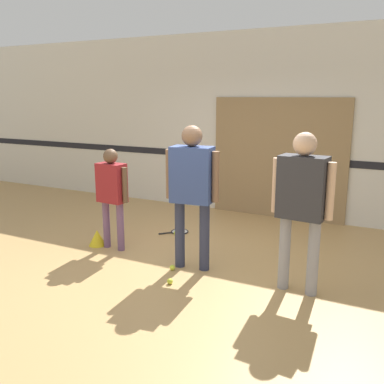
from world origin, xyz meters
name	(u,v)px	position (x,y,z in m)	size (l,w,h in m)	color
ground_plane	(183,265)	(0.00, 0.00, 0.00)	(16.00, 16.00, 0.00)	tan
wall_back	(258,125)	(0.00, 2.79, 1.60)	(16.00, 0.07, 3.20)	silver
wall_panel	(278,159)	(0.41, 2.73, 1.04)	(2.34, 0.05, 2.07)	#93754C
person_instructor	(192,182)	(0.13, -0.01, 1.09)	(0.67, 0.33, 1.77)	#2D334C
person_student_left	(112,188)	(-1.16, 0.11, 0.87)	(0.53, 0.25, 1.41)	#6B4C70
person_student_right	(302,196)	(1.45, -0.07, 1.08)	(0.66, 0.31, 1.74)	gray
racket_spare_on_floor	(179,232)	(-0.70, 1.15, 0.01)	(0.44, 0.46, 0.03)	#28282D
tennis_ball_near_instructor	(170,281)	(0.12, -0.55, 0.03)	(0.07, 0.07, 0.07)	#CCE038
tennis_ball_by_spare_racket	(176,233)	(-0.67, 1.02, 0.03)	(0.07, 0.07, 0.07)	#CCE038
tennis_ball_stray_left	(172,268)	(-0.05, -0.19, 0.03)	(0.07, 0.07, 0.07)	#CCE038
training_cone	(97,238)	(-1.45, 0.10, 0.11)	(0.24, 0.24, 0.23)	yellow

